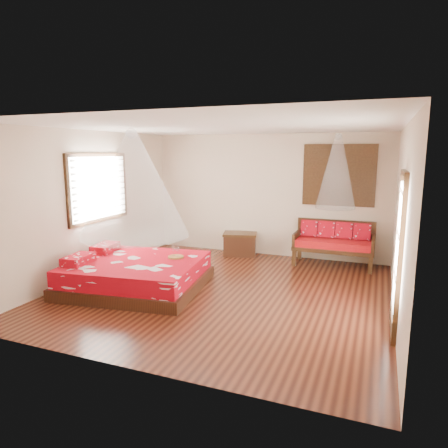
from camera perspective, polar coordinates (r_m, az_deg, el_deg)
The scene contains 10 objects.
room at distance 6.73m, azimuth -0.08°, elevation 1.77°, with size 5.54×5.54×2.84m.
bed at distance 7.34m, azimuth -12.48°, elevation -6.95°, with size 2.53×2.34×0.65m.
daybed at distance 8.81m, azimuth 15.43°, elevation -2.39°, with size 1.65×0.73×0.94m.
storage_chest at distance 9.39m, azimuth 2.31°, elevation -2.83°, with size 0.89×0.74×0.53m.
shutter_panel at distance 8.96m, azimuth 16.09°, elevation 6.71°, with size 1.52×0.06×1.32m.
window_left at distance 8.24m, azimuth -17.42°, elevation 4.97°, with size 0.10×1.74×1.34m.
glazed_door at distance 5.75m, azimuth 23.62°, elevation -3.94°, with size 0.08×1.02×2.16m.
wine_tray at distance 7.30m, azimuth -6.90°, elevation -4.33°, with size 0.29×0.29×0.23m.
mosquito_net_main at distance 7.03m, azimuth -12.82°, elevation 5.57°, with size 1.88×1.88×1.80m, color white.
mosquito_net_daybed at distance 8.49m, azimuth 15.81°, elevation 7.23°, with size 0.81×0.81×1.50m, color white.
Camera 1 is at (2.44, -6.19, 2.40)m, focal length 32.00 mm.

